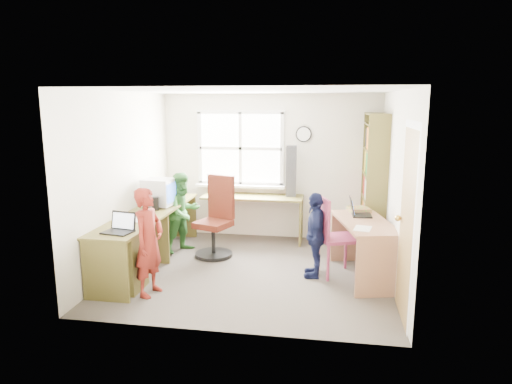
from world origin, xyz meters
TOP-DOWN VIEW (x-y plane):
  - room at (0.01, 0.10)m, footprint 3.64×3.44m
  - l_desk at (-1.31, -0.28)m, footprint 2.38×2.95m
  - right_desk at (1.45, 0.03)m, footprint 0.88×1.41m
  - bookshelf at (1.65, 1.19)m, footprint 0.30×1.02m
  - swivel_chair at (-0.65, 0.59)m, footprint 0.71×0.71m
  - wooden_chair at (1.05, 0.04)m, footprint 0.59×0.59m
  - crt_monitor at (-1.49, 0.47)m, footprint 0.45×0.41m
  - laptop_left at (-1.44, -0.92)m, footprint 0.38×0.33m
  - laptop_right at (1.38, 0.35)m, footprint 0.30×0.36m
  - speaker_a at (-1.44, 0.21)m, footprint 0.12×0.12m
  - speaker_b at (-1.48, 0.86)m, footprint 0.11×0.11m
  - cd_tower at (0.37, 1.50)m, footprint 0.17×0.16m
  - game_box at (1.41, 0.57)m, footprint 0.34×0.34m
  - paper_a at (-1.53, -0.37)m, footprint 0.33×0.37m
  - paper_b at (1.40, -0.33)m, footprint 0.24×0.31m
  - potted_plant at (-0.70, 1.45)m, footprint 0.18×0.15m
  - person_red at (-1.08, -0.93)m, footprint 0.39×0.52m
  - person_green at (-1.19, 0.69)m, footprint 0.71×0.75m
  - person_navy at (0.83, -0.03)m, footprint 0.28×0.66m

SIDE VIEW (x-z plane):
  - l_desk at x=-1.31m, z-range 0.08..0.83m
  - swivel_chair at x=-0.65m, z-range -0.08..1.11m
  - right_desk at x=1.45m, z-range 0.17..0.93m
  - person_navy at x=0.83m, z-range 0.00..1.12m
  - wooden_chair at x=1.05m, z-range 0.04..1.10m
  - person_green at x=-1.19m, z-range 0.00..1.22m
  - person_red at x=-1.08m, z-range 0.00..1.29m
  - paper_a at x=-1.53m, z-range 0.75..0.75m
  - paper_b at x=1.40m, z-range 0.76..0.76m
  - game_box at x=1.41m, z-range 0.76..0.81m
  - laptop_left at x=-1.44m, z-range 0.69..0.92m
  - laptop_right at x=1.38m, z-range 0.69..0.93m
  - speaker_b at x=-1.48m, z-range 0.75..0.94m
  - speaker_a at x=-1.44m, z-range 0.75..0.94m
  - potted_plant at x=-0.70m, z-range 0.75..1.06m
  - crt_monitor at x=-1.49m, z-range 0.75..1.16m
  - bookshelf at x=1.65m, z-range -0.05..2.05m
  - cd_tower at x=0.37m, z-range 0.75..1.58m
  - room at x=0.01m, z-range 0.00..2.44m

